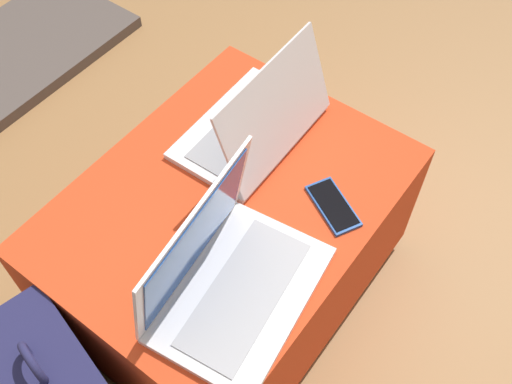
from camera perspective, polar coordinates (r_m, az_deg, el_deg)
ground_plane at (r=1.77m, az=-2.18°, el=-8.88°), size 14.00×14.00×0.00m
ottoman at (r=1.57m, az=-2.43°, el=-5.18°), size 0.84×0.64×0.45m
laptop_near at (r=1.22m, az=-2.87°, el=-7.94°), size 0.41×0.30×0.27m
laptop_far at (r=1.46m, az=0.13°, el=6.55°), size 0.38×0.25×0.24m
cell_phone at (r=1.38m, az=7.36°, el=-1.30°), size 0.13×0.16×0.01m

